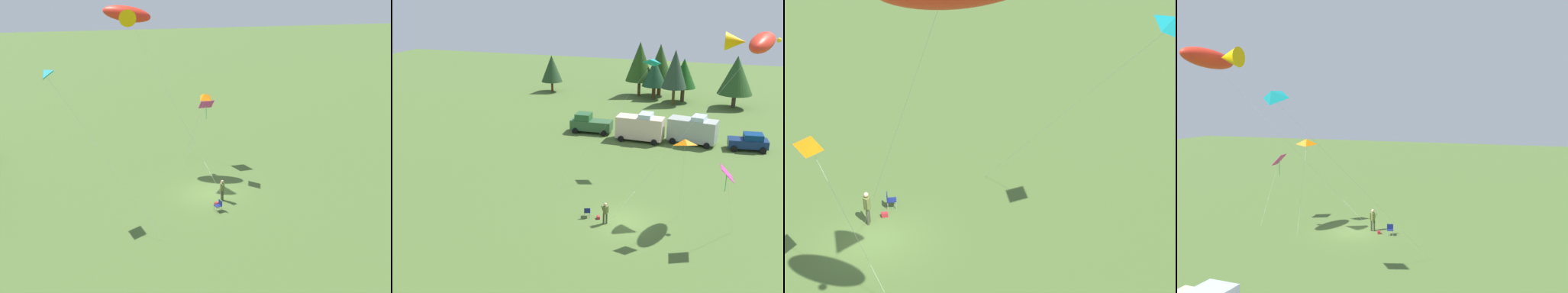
% 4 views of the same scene
% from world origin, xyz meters
% --- Properties ---
extents(ground_plane, '(160.00, 160.00, 0.00)m').
position_xyz_m(ground_plane, '(0.00, 0.00, 0.00)').
color(ground_plane, '#4A662E').
extents(person_kite_flyer, '(0.58, 0.39, 1.74)m').
position_xyz_m(person_kite_flyer, '(-1.25, -0.78, 1.02)').
color(person_kite_flyer, '#3A3F2B').
rests_on(person_kite_flyer, ground).
extents(folding_chair, '(0.61, 0.61, 0.82)m').
position_xyz_m(folding_chair, '(-2.86, -0.22, 0.49)').
color(folding_chair, navy).
rests_on(folding_chair, ground).
extents(backpack_on_grass, '(0.34, 0.38, 0.22)m').
position_xyz_m(backpack_on_grass, '(-1.96, -0.22, 0.11)').
color(backpack_on_grass, '#A5242B').
rests_on(backpack_on_grass, ground).
extents(kite_large_fish, '(11.16, 9.10, 14.14)m').
position_xyz_m(kite_large_fish, '(8.23, 5.81, 13.20)').
color(kite_large_fish, red).
rests_on(kite_large_fish, ground).
extents(kite_delta_orange, '(1.48, 2.82, 7.28)m').
position_xyz_m(kite_delta_orange, '(4.23, -0.21, 6.95)').
color(kite_delta_orange, orange).
rests_on(kite_delta_orange, ground).
extents(kite_diamond_rainbow, '(1.37, 2.40, 5.76)m').
position_xyz_m(kite_diamond_rainbow, '(7.20, -0.87, 5.23)').
color(kite_diamond_rainbow, '#D43394').
rests_on(kite_diamond_rainbow, ground).
extents(kite_delta_teal, '(7.42, 8.55, 10.94)m').
position_xyz_m(kite_delta_teal, '(-0.35, 11.95, 10.46)').
color(kite_delta_teal, '#0F888E').
rests_on(kite_delta_teal, ground).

